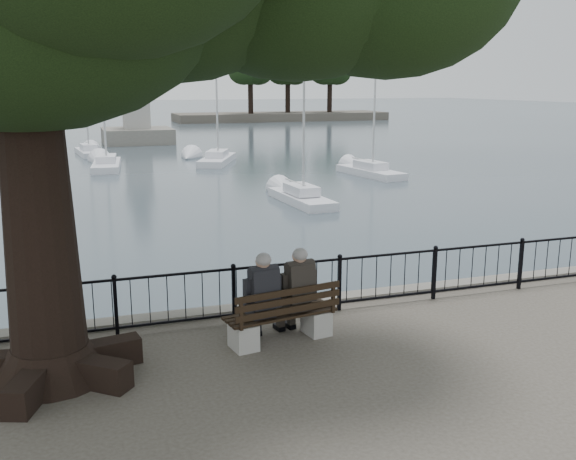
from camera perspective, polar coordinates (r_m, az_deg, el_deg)
name	(u,v)px	position (r m, az deg, el deg)	size (l,w,h in m)	color
harbor	(280,332)	(12.34, -0.75, -9.05)	(260.00, 260.00, 1.20)	#635F59
railing	(288,287)	(11.54, 0.00, -5.05)	(22.06, 0.06, 1.00)	black
bench	(282,322)	(10.49, -0.52, -8.17)	(1.92, 0.86, 0.98)	gray
person_left	(260,302)	(10.30, -2.53, -6.37)	(0.51, 0.82, 1.55)	black
person_right	(295,295)	(10.59, 0.66, -5.83)	(0.51, 0.82, 1.55)	black
lion_monument	(136,118)	(58.17, -13.32, 9.66)	(5.89, 5.89, 8.71)	#635F59
sailboat_b	(34,183)	(34.05, -21.66, 3.94)	(2.01, 5.47, 11.87)	silver
sailboat_c	(301,196)	(28.08, 1.20, 3.00)	(1.61, 4.90, 8.99)	silver
sailboat_d	(370,171)	(36.87, 7.34, 5.26)	(2.17, 5.32, 8.92)	silver
sailboat_f	(107,163)	(41.11, -15.83, 5.76)	(2.10, 5.75, 12.49)	silver
sailboat_g	(217,158)	(42.62, -6.31, 6.36)	(3.70, 5.91, 11.27)	silver
sailboat_h	(89,150)	(49.37, -17.28, 6.82)	(1.98, 5.25, 13.05)	silver
far_shore	(286,92)	(92.07, -0.19, 12.19)	(30.00, 8.60, 9.18)	#433D34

